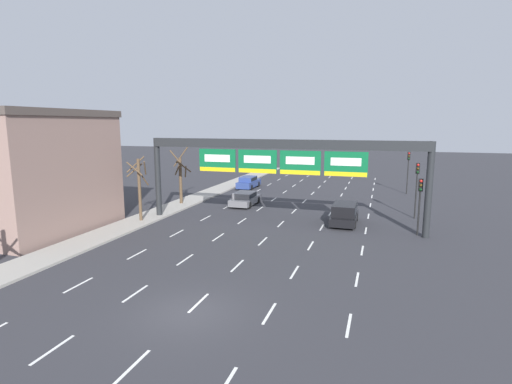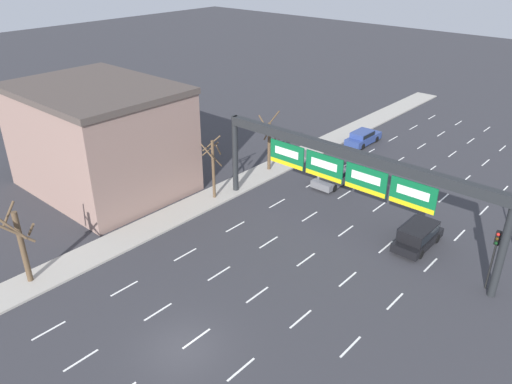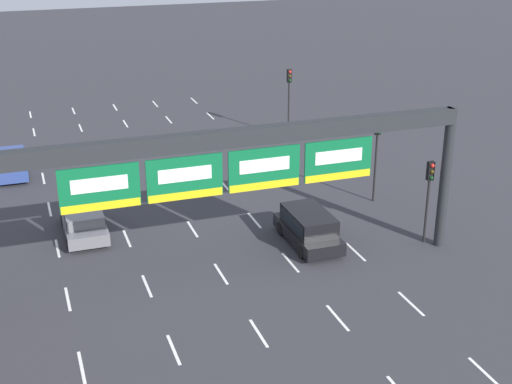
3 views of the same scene
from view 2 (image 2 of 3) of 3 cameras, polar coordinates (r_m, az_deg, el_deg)
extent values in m
plane|color=#333338|center=(27.92, -8.39, -17.30)|extent=(220.00, 220.00, 0.00)
cube|color=#A8A399|center=(35.59, -20.53, -7.87)|extent=(2.80, 110.00, 0.15)
cube|color=white|center=(30.86, -22.60, -14.42)|extent=(0.12, 2.00, 0.01)
cube|color=white|center=(32.56, -14.81, -10.61)|extent=(0.12, 2.00, 0.01)
cube|color=white|center=(34.90, -8.09, -7.09)|extent=(0.12, 2.00, 0.01)
cube|color=white|center=(37.76, -2.38, -3.98)|extent=(0.12, 2.00, 0.01)
cube|color=white|center=(41.04, 2.43, -1.31)|extent=(0.12, 2.00, 0.01)
cube|color=white|center=(44.63, 6.50, 0.97)|extent=(0.12, 2.00, 0.01)
cube|color=white|center=(48.47, 9.94, 2.89)|extent=(0.12, 2.00, 0.01)
cube|color=white|center=(52.51, 12.87, 4.51)|extent=(0.12, 2.00, 0.01)
cube|color=white|center=(56.71, 15.39, 5.89)|extent=(0.12, 2.00, 0.01)
cube|color=white|center=(61.02, 17.56, 7.06)|extent=(0.12, 2.00, 0.01)
cube|color=white|center=(65.43, 19.46, 8.07)|extent=(0.12, 2.00, 0.01)
cube|color=white|center=(28.53, -19.36, -17.69)|extent=(0.12, 2.00, 0.01)
cube|color=white|center=(30.36, -11.13, -13.29)|extent=(0.12, 2.00, 0.01)
cube|color=white|center=(32.86, -4.24, -9.27)|extent=(0.12, 2.00, 0.01)
cube|color=white|center=(35.88, 1.46, -5.76)|extent=(0.12, 2.00, 0.01)
cube|color=white|center=(39.31, 6.16, -2.79)|extent=(0.12, 2.00, 0.01)
cube|color=white|center=(43.05, 10.06, -0.31)|extent=(0.12, 2.00, 0.01)
cube|color=white|center=(47.02, 13.32, 1.78)|extent=(0.12, 2.00, 0.01)
cube|color=white|center=(51.18, 16.07, 3.52)|extent=(0.12, 2.00, 0.01)
cube|color=white|center=(55.47, 18.40, 5.00)|extent=(0.12, 2.00, 0.01)
cube|color=white|center=(59.88, 20.40, 6.25)|extent=(0.12, 2.00, 0.01)
cube|color=white|center=(64.37, 22.14, 7.33)|extent=(0.12, 2.00, 0.01)
cube|color=white|center=(28.37, -6.81, -16.29)|extent=(0.12, 2.00, 0.01)
cube|color=white|center=(31.03, 0.15, -11.66)|extent=(0.12, 2.00, 0.01)
cube|color=white|center=(34.22, 5.73, -7.70)|extent=(0.12, 2.00, 0.01)
cube|color=white|center=(37.80, 10.23, -4.40)|extent=(0.12, 2.00, 0.01)
cube|color=white|center=(41.67, 13.89, -1.67)|extent=(0.12, 2.00, 0.01)
cube|color=white|center=(45.77, 16.90, 0.60)|extent=(0.12, 2.00, 0.01)
cube|color=white|center=(50.03, 19.41, 2.48)|extent=(0.12, 2.00, 0.01)
cube|color=white|center=(54.41, 21.53, 4.06)|extent=(0.12, 2.00, 0.01)
cube|color=white|center=(58.89, 23.34, 5.40)|extent=(0.12, 2.00, 0.01)
cube|color=white|center=(63.45, 24.89, 6.54)|extent=(0.12, 2.00, 0.01)
cube|color=white|center=(26.65, -1.72, -19.61)|extent=(0.12, 2.00, 0.01)
cube|color=white|center=(29.46, 5.13, -14.26)|extent=(0.12, 2.00, 0.01)
cube|color=white|center=(32.80, 10.44, -9.77)|extent=(0.12, 2.00, 0.01)
cube|color=white|center=(36.52, 14.62, -6.10)|extent=(0.12, 2.00, 0.01)
cube|color=white|center=(40.52, 17.96, -3.10)|extent=(0.12, 2.00, 0.01)
cube|color=white|center=(44.72, 20.66, -0.65)|extent=(0.12, 2.00, 0.01)
cube|color=white|center=(49.07, 22.90, 1.38)|extent=(0.12, 2.00, 0.01)
cube|color=white|center=(53.53, 24.77, 3.07)|extent=(0.12, 2.00, 0.01)
cube|color=white|center=(58.08, 26.35, 4.50)|extent=(0.12, 2.00, 0.01)
cube|color=white|center=(28.20, 10.75, -16.99)|extent=(0.12, 2.00, 0.01)
cube|color=white|center=(31.67, 15.61, -11.94)|extent=(0.12, 2.00, 0.01)
cube|color=white|center=(35.51, 19.33, -7.87)|extent=(0.12, 2.00, 0.01)
cube|color=white|center=(39.61, 22.25, -4.60)|extent=(0.12, 2.00, 0.01)
cube|color=white|center=(43.89, 24.59, -1.94)|extent=(0.12, 2.00, 0.01)
cube|color=white|center=(48.32, 26.50, 0.24)|extent=(0.12, 2.00, 0.01)
cylinder|color=#232628|center=(41.64, -2.39, 4.27)|extent=(0.48, 0.48, 6.77)
cylinder|color=#232628|center=(32.37, 26.40, -5.80)|extent=(0.48, 0.48, 6.77)
cube|color=#232628|center=(34.48, 10.54, 4.36)|extent=(21.40, 0.60, 0.70)
cube|color=#0C6033|center=(37.32, 3.55, 4.31)|extent=(3.10, 0.08, 1.78)
cube|color=white|center=(37.22, 3.51, 4.52)|extent=(2.17, 0.02, 0.57)
cube|color=yellow|center=(37.57, 3.47, 3.26)|extent=(3.03, 0.02, 0.32)
cube|color=#0C6033|center=(35.54, 7.79, 2.92)|extent=(3.10, 0.08, 1.78)
cube|color=white|center=(35.44, 7.77, 3.13)|extent=(2.17, 0.02, 0.57)
cube|color=yellow|center=(35.80, 7.68, 1.82)|extent=(3.03, 0.02, 0.32)
cube|color=#0C6033|center=(33.99, 12.44, 1.37)|extent=(3.10, 0.08, 1.78)
cube|color=white|center=(33.89, 12.43, 1.59)|extent=(2.17, 0.02, 0.57)
cube|color=yellow|center=(34.27, 12.28, 0.24)|extent=(3.03, 0.02, 0.32)
cube|color=#0C6033|center=(32.72, 17.49, -0.32)|extent=(3.10, 0.08, 1.78)
cube|color=white|center=(32.62, 17.49, -0.10)|extent=(2.17, 0.02, 0.57)
cube|color=yellow|center=(33.01, 17.28, -1.48)|extent=(3.03, 0.02, 0.32)
cube|color=gray|center=(44.22, -17.31, 5.60)|extent=(13.59, 10.39, 8.45)
cube|color=#4C423D|center=(42.90, -18.12, 11.17)|extent=(13.86, 10.60, 0.50)
cube|color=black|center=(37.01, 17.97, -5.19)|extent=(1.92, 4.43, 0.63)
cube|color=black|center=(36.61, 18.10, -4.24)|extent=(1.77, 3.10, 0.84)
cube|color=black|center=(36.61, 18.10, -4.24)|extent=(1.80, 2.85, 0.61)
cylinder|color=black|center=(38.45, 17.61, -4.19)|extent=(0.22, 0.66, 0.66)
cylinder|color=black|center=(37.94, 19.97, -5.03)|extent=(0.22, 0.66, 0.66)
cylinder|color=black|center=(36.33, 15.80, -5.85)|extent=(0.22, 0.66, 0.66)
cylinder|color=black|center=(35.79, 18.29, -6.77)|extent=(0.22, 0.66, 0.66)
cube|color=slate|center=(44.67, 8.93, 1.53)|extent=(1.94, 4.50, 0.61)
cube|color=slate|center=(44.22, 8.79, 2.09)|extent=(1.78, 2.34, 0.53)
cube|color=black|center=(44.22, 8.79, 2.09)|extent=(1.82, 2.16, 0.39)
cylinder|color=black|center=(46.21, 8.93, 2.18)|extent=(0.22, 0.66, 0.66)
cylinder|color=black|center=(45.39, 10.78, 1.56)|extent=(0.22, 0.66, 0.66)
cylinder|color=black|center=(44.14, 7.00, 1.10)|extent=(0.22, 0.66, 0.66)
cylinder|color=black|center=(43.29, 8.91, 0.43)|extent=(0.22, 0.66, 0.66)
cube|color=navy|center=(54.26, 12.15, 5.95)|extent=(1.75, 4.77, 0.74)
cube|color=navy|center=(53.81, 12.06, 6.52)|extent=(1.61, 2.48, 0.55)
cube|color=black|center=(53.81, 12.06, 6.52)|extent=(1.65, 2.28, 0.39)
cylinder|color=black|center=(55.88, 12.18, 6.30)|extent=(0.22, 0.66, 0.66)
cylinder|color=black|center=(55.19, 13.59, 5.89)|extent=(0.22, 0.66, 0.66)
cylinder|color=black|center=(53.54, 10.62, 5.54)|extent=(0.22, 0.66, 0.66)
cylinder|color=black|center=(52.82, 12.07, 5.10)|extent=(0.22, 0.66, 0.66)
cylinder|color=black|center=(33.77, 25.23, -7.73)|extent=(0.12, 0.12, 3.21)
cube|color=black|center=(32.74, 25.92, -4.74)|extent=(0.30, 0.24, 0.90)
sphere|color=red|center=(32.49, 25.96, -4.38)|extent=(0.20, 0.20, 0.20)
sphere|color=#412F0C|center=(32.63, 25.85, -4.84)|extent=(0.20, 0.20, 0.20)
sphere|color=#0E3515|center=(32.77, 25.75, -5.28)|extent=(0.20, 0.20, 0.20)
cylinder|color=brown|center=(46.03, 1.51, 5.23)|extent=(0.30, 0.30, 4.53)
cylinder|color=brown|center=(45.87, 1.83, 8.19)|extent=(1.45, 0.67, 1.98)
cylinder|color=brown|center=(44.84, 1.79, 6.61)|extent=(1.01, 1.38, 1.23)
cylinder|color=brown|center=(45.66, 2.17, 6.20)|extent=(0.71, 1.02, 1.25)
cylinder|color=brown|center=(45.90, 1.34, 6.77)|extent=(0.46, 0.81, 1.34)
cylinder|color=brown|center=(44.77, 0.98, 7.69)|extent=(1.44, 0.15, 1.54)
cylinder|color=brown|center=(33.71, -25.13, -5.75)|extent=(0.35, 0.35, 4.91)
cylinder|color=brown|center=(33.08, -26.46, -2.29)|extent=(0.47, 1.20, 1.37)
cylinder|color=brown|center=(32.18, -25.75, -4.24)|extent=(1.07, 1.74, 1.65)
cylinder|color=brown|center=(32.21, -26.25, -3.64)|extent=(1.31, 1.25, 1.67)
cylinder|color=brown|center=(33.40, -24.32, -3.95)|extent=(1.54, 0.30, 1.50)
cylinder|color=brown|center=(40.75, -4.90, 2.58)|extent=(0.25, 0.25, 5.04)
cylinder|color=brown|center=(40.66, -5.11, 5.57)|extent=(1.05, 1.28, 1.31)
cylinder|color=brown|center=(40.76, -5.24, 4.94)|extent=(0.79, 1.31, 1.07)
cylinder|color=brown|center=(39.62, -5.58, 4.62)|extent=(1.34, 0.25, 1.09)
cylinder|color=brown|center=(39.99, -4.55, 3.62)|extent=(0.28, 1.07, 1.29)
cylinder|color=brown|center=(39.92, -4.31, 4.81)|extent=(0.61, 1.01, 1.20)
camera|label=1|loc=(14.28, -40.90, -35.37)|focal=28.00mm
camera|label=3|loc=(24.17, -44.78, 8.91)|focal=50.00mm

